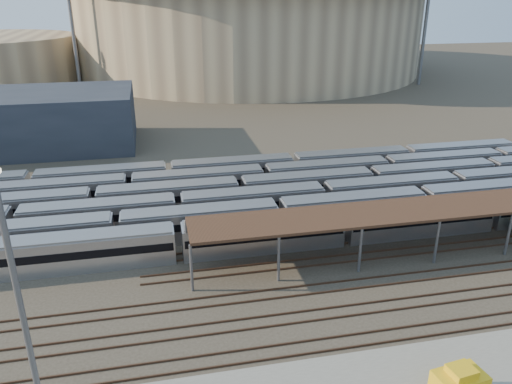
{
  "coord_description": "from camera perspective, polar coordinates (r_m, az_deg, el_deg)",
  "views": [
    {
      "loc": [
        -10.49,
        -40.24,
        27.13
      ],
      "look_at": [
        0.55,
        12.0,
        5.34
      ],
      "focal_mm": 35.0,
      "sensor_mm": 36.0,
      "label": 1
    }
  ],
  "objects": [
    {
      "name": "stadium",
      "position": [
        184.01,
        -0.84,
        18.87
      ],
      "size": [
        124.0,
        124.0,
        32.5
      ],
      "color": "tan",
      "rests_on": "ground"
    },
    {
      "name": "inspection_shed",
      "position": [
        59.19,
        22.49,
        -1.56
      ],
      "size": [
        60.3,
        6.0,
        5.3
      ],
      "color": "slate",
      "rests_on": "ground"
    },
    {
      "name": "subway_trains",
      "position": [
        64.41,
        -4.27,
        -1.02
      ],
      "size": [
        125.31,
        23.9,
        3.6
      ],
      "color": "silver",
      "rests_on": "ground"
    },
    {
      "name": "empty_tracks",
      "position": [
        45.64,
        3.85,
        -14.19
      ],
      "size": [
        170.0,
        9.62,
        0.18
      ],
      "color": "#4C3323",
      "rests_on": "ground"
    },
    {
      "name": "floodlight_2",
      "position": [
        161.83,
        18.95,
        18.79
      ],
      "size": [
        4.0,
        1.0,
        38.4
      ],
      "color": "slate",
      "rests_on": "ground"
    },
    {
      "name": "service_building",
      "position": [
        100.81,
        -25.9,
        7.3
      ],
      "size": [
        42.0,
        20.0,
        10.0
      ],
      "primitive_type": "cube",
      "color": "#1E232D",
      "rests_on": "ground"
    },
    {
      "name": "floodlight_3",
      "position": [
        200.35,
        -12.55,
        19.86
      ],
      "size": [
        4.0,
        1.0,
        38.4
      ],
      "color": "slate",
      "rests_on": "ground"
    },
    {
      "name": "yard_light_pole",
      "position": [
        31.71,
        -24.93,
        -13.65
      ],
      "size": [
        0.81,
        0.36,
        18.72
      ],
      "color": "slate",
      "rests_on": "apron"
    },
    {
      "name": "floodlight_0",
      "position": [
        151.64,
        -20.41,
        18.46
      ],
      "size": [
        4.0,
        1.0,
        38.4
      ],
      "color": "slate",
      "rests_on": "ground"
    },
    {
      "name": "ground",
      "position": [
        49.65,
        2.28,
        -10.94
      ],
      "size": [
        420.0,
        420.0,
        0.0
      ],
      "primitive_type": "plane",
      "color": "#383026",
      "rests_on": "ground"
    }
  ]
}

